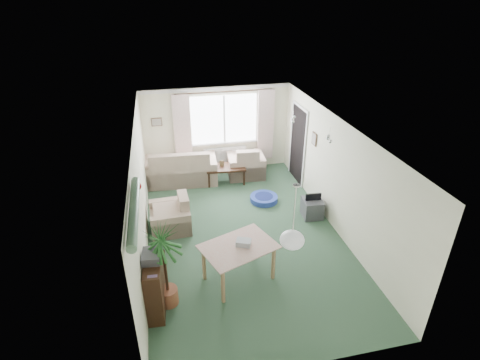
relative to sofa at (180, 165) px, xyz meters
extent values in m
plane|color=#2D4C35|center=(1.10, -2.75, -0.48)|extent=(6.50, 6.50, 0.00)
cube|color=white|center=(1.30, 0.48, 1.02)|extent=(1.80, 0.03, 1.30)
cube|color=black|center=(1.30, 0.40, 1.79)|extent=(2.60, 0.03, 0.03)
cube|color=beige|center=(0.15, 0.38, 0.79)|extent=(0.45, 0.08, 2.00)
cube|color=beige|center=(2.45, 0.38, 0.79)|extent=(0.45, 0.08, 2.00)
cube|color=white|center=(1.30, 0.44, -0.08)|extent=(1.20, 0.10, 0.55)
cube|color=black|center=(3.08, -0.55, 0.52)|extent=(0.03, 0.95, 2.00)
sphere|color=white|center=(1.30, -5.05, 1.00)|extent=(0.36, 0.36, 0.36)
cylinder|color=#196626|center=(-0.82, -5.05, 1.80)|extent=(1.60, 1.60, 0.12)
sphere|color=silver|center=(2.40, -1.85, 1.74)|extent=(0.20, 0.20, 0.20)
sphere|color=silver|center=(2.70, -3.05, 1.74)|extent=(0.20, 0.20, 0.20)
cube|color=brown|center=(-0.50, 0.48, 1.07)|extent=(0.28, 0.03, 0.22)
cube|color=brown|center=(3.08, -1.55, 1.07)|extent=(0.03, 0.24, 0.30)
cube|color=#C7AC96|center=(0.00, 0.00, 0.00)|extent=(1.98, 1.14, 0.96)
cube|color=beige|center=(1.80, -0.02, -0.04)|extent=(1.05, 1.01, 0.88)
cube|color=#BAA88D|center=(-0.40, -2.20, -0.09)|extent=(0.86, 0.91, 0.78)
cube|color=black|center=(1.17, -0.34, -0.25)|extent=(1.07, 0.65, 0.46)
cube|color=brown|center=(1.08, -0.29, 0.07)|extent=(0.12, 0.05, 0.16)
cube|color=black|center=(-0.74, -4.48, 0.01)|extent=(0.31, 0.81, 0.97)
cube|color=#3C3B41|center=(-0.74, -4.42, 0.56)|extent=(0.32, 0.38, 0.14)
cylinder|color=#1E5927|center=(-0.55, -4.40, 0.33)|extent=(0.88, 0.88, 1.61)
cube|color=tan|center=(0.72, -4.08, -0.12)|extent=(1.34, 1.12, 0.72)
cube|color=#B6B8C1|center=(0.81, -4.07, 0.30)|extent=(0.30, 0.26, 0.12)
cube|color=#333438|center=(2.80, -2.41, -0.26)|extent=(0.47, 0.50, 0.43)
cylinder|color=navy|center=(1.91, -1.52, -0.41)|extent=(0.71, 0.71, 0.13)
camera|label=1|loc=(-0.38, -9.17, 4.28)|focal=28.00mm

